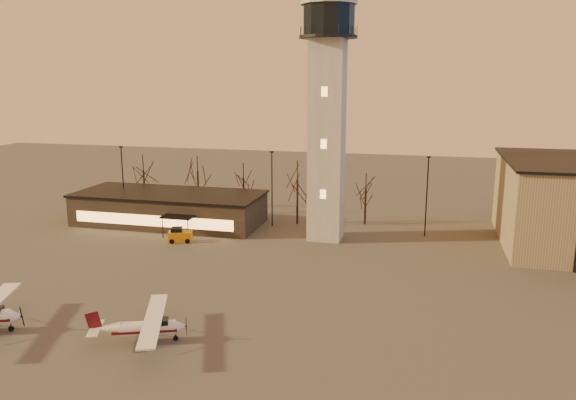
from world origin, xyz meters
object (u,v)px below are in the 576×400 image
(control_tower, at_px, (327,106))
(service_cart, at_px, (180,236))
(cessna_front, at_px, (149,331))
(terminal, at_px, (169,208))

(control_tower, xyz_separation_m, service_cart, (-16.92, -5.88, -15.65))
(cessna_front, height_order, service_cart, cessna_front)
(terminal, bearing_deg, cessna_front, -66.74)
(control_tower, xyz_separation_m, terminal, (-21.99, 1.98, -14.17))
(service_cart, bearing_deg, control_tower, 1.33)
(control_tower, bearing_deg, cessna_front, -104.29)
(terminal, xyz_separation_m, cessna_front, (14.13, -32.87, -1.23))
(control_tower, distance_m, terminal, 26.24)
(service_cart, bearing_deg, terminal, 105.05)
(terminal, bearing_deg, service_cart, -57.13)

